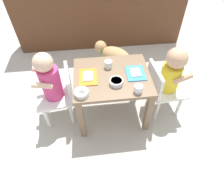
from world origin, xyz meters
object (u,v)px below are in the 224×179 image
water_cup_right (138,89)px  veggie_bowl_far (82,93)px  food_tray_right (135,73)px  seated_child_right (170,75)px  food_tray_left (88,77)px  water_cup_left (108,65)px  dining_table (112,83)px  seated_child_left (52,82)px  veggie_bowl_near (116,82)px  dog (114,55)px

water_cup_right → veggie_bowl_far: bearing=177.7°
veggie_bowl_far → food_tray_right: bearing=22.8°
veggie_bowl_far → seated_child_right: bearing=12.9°
seated_child_right → food_tray_left: bearing=178.6°
water_cup_left → water_cup_right: water_cup_left is taller
food_tray_right → water_cup_right: bearing=-96.2°
food_tray_right → water_cup_left: bearing=152.8°
water_cup_right → seated_child_right: bearing=30.4°
seated_child_right → food_tray_left: size_ratio=3.42×
dining_table → seated_child_left: bearing=178.4°
water_cup_left → veggie_bowl_far: bearing=-127.8°
seated_child_right → seated_child_left: bearing=178.2°
seated_child_left → veggie_bowl_near: bearing=-12.7°
dog → veggie_bowl_far: size_ratio=4.09×
food_tray_left → veggie_bowl_far: size_ratio=1.93×
dog → food_tray_left: food_tray_left is taller
veggie_bowl_near → water_cup_left: bearing=100.7°
dining_table → food_tray_right: bearing=-0.1°
food_tray_right → veggie_bowl_near: bearing=-149.6°
seated_child_right → dog: (-0.36, 0.59, -0.20)m
food_tray_left → water_cup_left: 0.19m
seated_child_right → water_cup_left: (-0.47, 0.12, 0.05)m
water_cup_right → veggie_bowl_far: (-0.39, 0.02, -0.00)m
dining_table → seated_child_left: 0.45m
veggie_bowl_near → veggie_bowl_far: size_ratio=1.01×
dining_table → veggie_bowl_near: bearing=-77.9°
dining_table → water_cup_right: (0.16, -0.19, 0.11)m
dog → veggie_bowl_near: bearing=-95.6°
dining_table → food_tray_left: food_tray_left is taller
dining_table → veggie_bowl_far: size_ratio=5.90×
food_tray_right → veggie_bowl_far: veggie_bowl_far is taller
seated_child_left → seated_child_right: seated_child_left is taller
seated_child_left → water_cup_right: size_ratio=11.47×
dog → seated_child_right: bearing=-58.2°
food_tray_right → water_cup_right: (-0.02, -0.19, 0.02)m
food_tray_left → veggie_bowl_far: 0.18m
dog → water_cup_right: 0.81m
food_tray_left → water_cup_right: bearing=-29.0°
seated_child_left → food_tray_left: 0.27m
seated_child_left → dog: seated_child_left is taller
food_tray_left → food_tray_right: same height
dining_table → seated_child_right: bearing=-2.0°
water_cup_right → veggie_bowl_far: water_cup_right is taller
food_tray_left → seated_child_left: bearing=177.4°
seated_child_left → veggie_bowl_near: size_ratio=6.74×
dining_table → water_cup_right: water_cup_right is taller
water_cup_left → veggie_bowl_far: 0.34m
food_tray_left → dog: bearing=65.3°
water_cup_right → veggie_bowl_near: size_ratio=0.59×
dog → food_tray_right: (0.09, -0.57, 0.24)m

